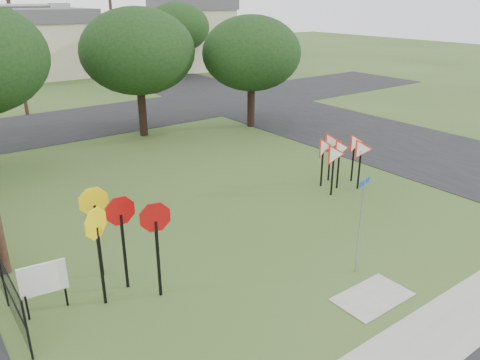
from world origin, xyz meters
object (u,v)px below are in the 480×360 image
street_name_sign (361,220)px  yield_sign_cluster (341,149)px  stop_sign_cluster (117,223)px  info_board (43,280)px

street_name_sign → yield_sign_cluster: size_ratio=1.02×
street_name_sign → stop_sign_cluster: 6.38m
street_name_sign → yield_sign_cluster: (4.37, 4.65, -0.03)m
yield_sign_cluster → stop_sign_cluster: bearing=-170.9°
yield_sign_cluster → info_board: size_ratio=1.98×
street_name_sign → yield_sign_cluster: street_name_sign is taller
stop_sign_cluster → yield_sign_cluster: (9.96, 1.59, -0.37)m
info_board → stop_sign_cluster: bearing=-6.1°
street_name_sign → stop_sign_cluster: (-5.59, 3.06, 0.34)m
yield_sign_cluster → info_board: (-11.83, -1.39, -0.66)m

